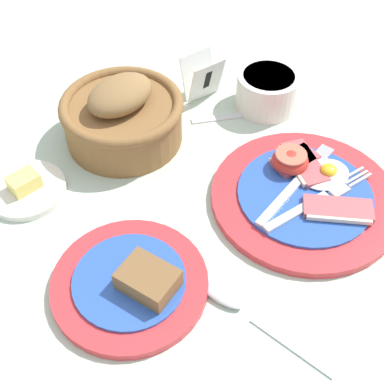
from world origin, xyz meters
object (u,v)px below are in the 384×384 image
Objects in this scene: bread_basket at (123,116)px; teaspoon_near_cup at (177,121)px; sugar_cup at (267,90)px; number_card at (202,77)px; butter_dish at (26,188)px; bread_plate at (132,282)px; breakfast_plate at (305,192)px; teaspoon_by_saucer at (237,304)px.

teaspoon_near_cup is at bearing -8.20° from bread_basket.
number_card is (-0.08, 0.07, 0.01)m from sugar_cup.
teaspoon_near_cup is (0.09, -0.01, -0.04)m from bread_basket.
number_card is at bearing 10.69° from butter_dish.
sugar_cup reaches higher than bread_plate.
breakfast_plate is 0.21m from sugar_cup.
teaspoon_near_cup is at bearing 167.21° from sugar_cup.
teaspoon_near_cup is at bearing -154.61° from number_card.
teaspoon_near_cup is at bearing 4.63° from butter_dish.
sugar_cup is at bearing -48.54° from number_card.
number_card reaches higher than butter_dish.
breakfast_plate is 1.36× the size of teaspoon_by_saucer.
sugar_cup is at bearing -172.99° from teaspoon_near_cup.
teaspoon_by_saucer is at bearing 92.16° from teaspoon_near_cup.
butter_dish is (-0.17, -0.03, -0.04)m from bread_basket.
teaspoon_by_saucer is (-0.17, -0.36, -0.03)m from number_card.
teaspoon_by_saucer is (0.09, -0.09, -0.01)m from bread_plate.
bread_plate is 1.72× the size of butter_dish.
number_card reaches higher than sugar_cup.
teaspoon_by_saucer is (-0.25, -0.29, -0.03)m from sugar_cup.
sugar_cup is (0.07, 0.19, 0.02)m from breakfast_plate.
bread_basket is at bearing 11.59° from teaspoon_near_cup.
breakfast_plate is 0.27m from number_card.
breakfast_plate is 0.20m from teaspoon_by_saucer.
butter_dish is at bearing 178.15° from sugar_cup.
bread_basket reaches higher than teaspoon_near_cup.
number_card is (0.27, 0.28, 0.03)m from bread_plate.
number_card reaches higher than teaspoon_by_saucer.
bread_basket is 0.16m from number_card.
bread_basket is 0.97× the size of teaspoon_near_cup.
bread_plate is 1.01× the size of teaspoon_near_cup.
teaspoon_near_cup is at bearing -37.16° from teaspoon_by_saucer.
teaspoon_by_saucer is at bearing -130.96° from sugar_cup.
teaspoon_by_saucer is (0.15, -0.30, -0.00)m from butter_dish.
sugar_cup is 0.53× the size of teaspoon_by_saucer.
bread_basket reaches higher than breakfast_plate.
sugar_cup is 0.24m from bread_basket.
bread_basket is (-0.23, 0.05, 0.01)m from sugar_cup.
sugar_cup reaches higher than breakfast_plate.
number_card is at bearing 135.90° from sugar_cup.
bread_basket is at bearing 11.06° from butter_dish.
butter_dish is (-0.40, 0.01, -0.02)m from sugar_cup.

